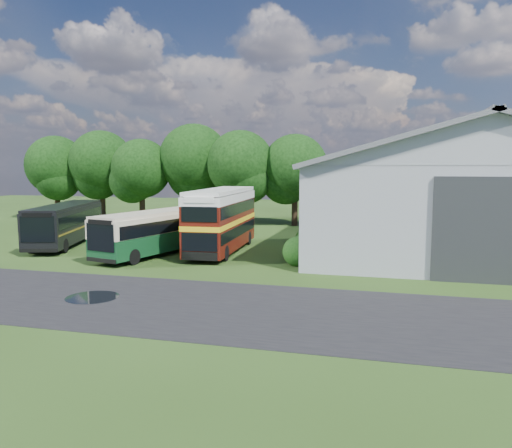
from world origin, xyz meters
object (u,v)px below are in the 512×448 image
(bus_green_single, at_px, (159,231))
(bus_maroon_double, at_px, (222,221))
(storage_shed, at_px, (458,185))
(bus_dark_single, at_px, (66,223))

(bus_green_single, relative_size, bus_maroon_double, 1.06)
(storage_shed, relative_size, bus_green_single, 2.45)
(bus_green_single, height_order, bus_maroon_double, bus_maroon_double)
(bus_maroon_double, distance_m, bus_dark_single, 11.57)
(bus_green_single, bearing_deg, bus_dark_single, -179.37)
(storage_shed, distance_m, bus_dark_single, 27.45)
(storage_shed, xyz_separation_m, bus_maroon_double, (-14.93, -6.73, -2.15))
(storage_shed, bearing_deg, bus_maroon_double, -155.75)
(bus_dark_single, bearing_deg, bus_maroon_double, -17.49)
(storage_shed, relative_size, bus_maroon_double, 2.61)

